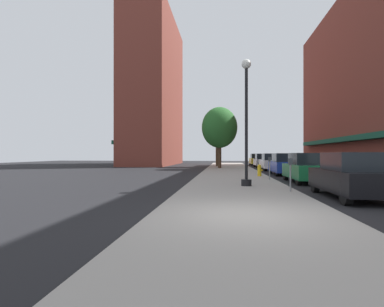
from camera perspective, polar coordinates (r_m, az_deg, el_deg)
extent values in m
plane|color=black|center=(25.86, 16.29, -3.65)|extent=(90.00, 90.00, 0.00)
cube|color=gray|center=(26.45, 7.33, -3.44)|extent=(4.80, 50.00, 0.12)
cube|color=#144C38|center=(31.87, 28.67, 2.60)|extent=(0.90, 34.00, 0.50)
cube|color=brown|center=(46.57, -7.11, 11.52)|extent=(6.00, 18.00, 21.97)
cube|color=#144C38|center=(46.52, -11.13, 1.74)|extent=(0.90, 15.30, 0.50)
cylinder|color=black|center=(14.27, 10.28, -5.45)|extent=(0.48, 0.48, 0.30)
cylinder|color=black|center=(14.28, 10.27, 5.61)|extent=(0.14, 0.14, 5.20)
sphere|color=silver|center=(14.81, 10.27, 16.37)|extent=(0.44, 0.44, 0.44)
cylinder|color=gold|center=(20.66, 12.67, -3.35)|extent=(0.26, 0.26, 0.62)
sphere|color=gold|center=(20.64, 12.67, -2.35)|extent=(0.24, 0.24, 0.24)
cylinder|color=gold|center=(20.67, 13.06, -3.10)|extent=(0.12, 0.10, 0.10)
cylinder|color=slate|center=(12.52, 18.17, -4.47)|extent=(0.06, 0.06, 1.05)
cube|color=#33383D|center=(12.48, 18.17, -1.47)|extent=(0.14, 0.09, 0.26)
cylinder|color=slate|center=(17.89, 14.51, -3.16)|extent=(0.06, 0.06, 1.05)
cube|color=#33383D|center=(17.87, 14.51, -1.06)|extent=(0.14, 0.09, 0.26)
cylinder|color=#422D1E|center=(37.15, 4.83, 0.35)|extent=(0.40, 0.40, 3.55)
ellipsoid|color=#235B23|center=(37.31, 4.83, 5.24)|extent=(3.76, 3.76, 4.33)
cylinder|color=#422D1E|center=(31.97, 5.24, -0.17)|extent=(0.40, 0.40, 2.89)
ellipsoid|color=#235B23|center=(32.10, 5.24, 4.94)|extent=(3.77, 3.77, 4.33)
cylinder|color=black|center=(13.60, 22.32, -5.49)|extent=(0.22, 0.64, 0.64)
cylinder|color=black|center=(14.11, 28.44, -5.29)|extent=(0.22, 0.64, 0.64)
cylinder|color=black|center=(10.58, 27.19, -7.03)|extent=(0.22, 0.64, 0.64)
cube|color=black|center=(12.32, 27.90, -4.56)|extent=(1.80, 4.30, 0.76)
cube|color=black|center=(12.14, 28.16, -1.31)|extent=(1.56, 2.20, 0.64)
cylinder|color=black|center=(19.39, 17.38, -3.88)|extent=(0.22, 0.64, 0.64)
cylinder|color=black|center=(19.76, 21.83, -3.81)|extent=(0.22, 0.64, 0.64)
cylinder|color=black|center=(16.28, 19.58, -4.61)|extent=(0.22, 0.64, 0.64)
cylinder|color=black|center=(16.71, 24.81, -4.49)|extent=(0.22, 0.64, 0.64)
cube|color=#196638|center=(17.99, 20.81, -3.15)|extent=(1.80, 4.30, 0.76)
cube|color=black|center=(17.82, 20.93, -0.93)|extent=(1.56, 2.20, 0.64)
cylinder|color=black|center=(25.48, 14.66, -2.98)|extent=(0.22, 0.64, 0.64)
cylinder|color=black|center=(25.76, 18.10, -2.95)|extent=(0.22, 0.64, 0.64)
cylinder|color=black|center=(22.32, 15.88, -3.39)|extent=(0.22, 0.64, 0.64)
cylinder|color=black|center=(22.64, 19.78, -3.34)|extent=(0.22, 0.64, 0.64)
cube|color=#1E389E|center=(24.02, 17.07, -2.39)|extent=(1.80, 4.30, 0.76)
cube|color=black|center=(23.86, 17.13, -0.72)|extent=(1.56, 2.20, 0.64)
cylinder|color=black|center=(31.86, 12.94, -2.41)|extent=(0.22, 0.64, 0.64)
cylinder|color=black|center=(32.08, 15.71, -2.39)|extent=(0.22, 0.64, 0.64)
cylinder|color=black|center=(28.69, 13.70, -2.66)|extent=(0.22, 0.64, 0.64)
cylinder|color=black|center=(28.93, 16.77, -2.64)|extent=(0.22, 0.64, 0.64)
cube|color=silver|center=(30.37, 14.76, -1.91)|extent=(1.80, 4.30, 0.76)
cube|color=black|center=(30.20, 14.80, -0.60)|extent=(1.56, 2.20, 0.64)
cylinder|color=black|center=(38.35, 11.78, -2.02)|extent=(0.22, 0.64, 0.64)
cylinder|color=black|center=(38.54, 14.09, -2.01)|extent=(0.22, 0.64, 0.64)
cylinder|color=black|center=(35.17, 12.29, -2.19)|extent=(0.22, 0.64, 0.64)
cylinder|color=black|center=(35.37, 14.81, -2.18)|extent=(0.22, 0.64, 0.64)
cube|color=#B2B2BA|center=(36.84, 13.23, -1.60)|extent=(1.80, 4.30, 0.76)
cube|color=black|center=(36.68, 13.26, -0.51)|extent=(1.56, 2.20, 0.64)
cylinder|color=black|center=(45.04, 10.94, -1.73)|extent=(0.22, 0.64, 0.64)
cylinder|color=black|center=(45.20, 12.91, -1.73)|extent=(0.22, 0.64, 0.64)
cylinder|color=black|center=(41.85, 11.31, -1.86)|extent=(0.22, 0.64, 0.64)
cylinder|color=black|center=(42.02, 13.43, -1.85)|extent=(0.22, 0.64, 0.64)
cube|color=gold|center=(43.51, 12.14, -1.37)|extent=(1.80, 4.30, 0.76)
cube|color=black|center=(43.35, 12.16, -0.45)|extent=(1.56, 2.20, 0.64)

